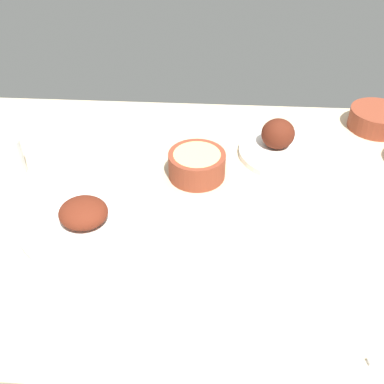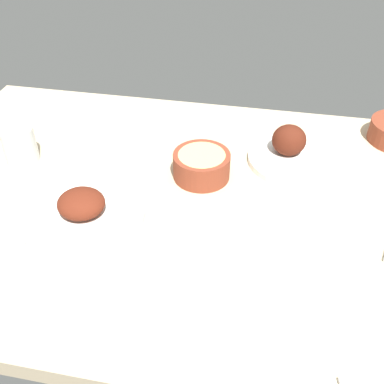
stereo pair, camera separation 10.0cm
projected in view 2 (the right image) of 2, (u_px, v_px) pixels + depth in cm
name	position (u px, v px, depth cm)	size (l,w,h in cm)	color
dining_table	(192.00, 206.00, 103.10)	(140.00, 90.00, 4.00)	#C6B28E
plate_near_viewer	(82.00, 210.00, 96.12)	(26.65, 26.65, 6.72)	white
plate_far_side	(292.00, 152.00, 112.05)	(22.68, 22.68, 9.10)	white
bowl_potatoes	(202.00, 165.00, 106.38)	(13.48, 13.48, 6.21)	brown
water_tumbler	(20.00, 145.00, 111.01)	(7.98, 7.98, 8.98)	silver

